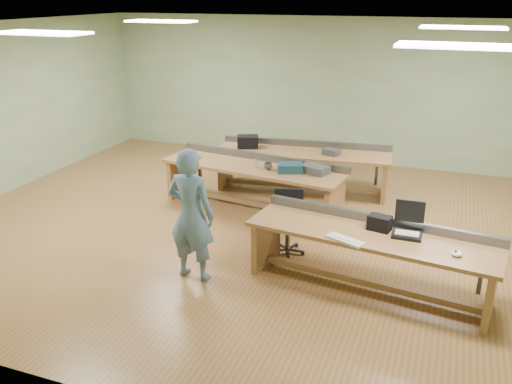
% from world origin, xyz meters
% --- Properties ---
extents(floor, '(10.00, 10.00, 0.00)m').
position_xyz_m(floor, '(0.00, 0.00, 0.00)').
color(floor, olive).
rests_on(floor, ground).
extents(ceiling, '(10.00, 10.00, 0.00)m').
position_xyz_m(ceiling, '(0.00, 0.00, 3.00)').
color(ceiling, silver).
rests_on(ceiling, wall_back).
extents(wall_back, '(10.00, 0.04, 3.00)m').
position_xyz_m(wall_back, '(0.00, 4.00, 1.50)').
color(wall_back, '#9AB68A').
rests_on(wall_back, floor).
extents(wall_front, '(10.00, 0.04, 3.00)m').
position_xyz_m(wall_front, '(0.00, -4.00, 1.50)').
color(wall_front, '#9AB68A').
rests_on(wall_front, floor).
extents(fluor_panels, '(6.20, 3.50, 0.03)m').
position_xyz_m(fluor_panels, '(0.00, 0.00, 2.97)').
color(fluor_panels, white).
rests_on(fluor_panels, ceiling).
extents(workbench_front, '(3.08, 1.20, 0.86)m').
position_xyz_m(workbench_front, '(1.77, -1.24, 0.56)').
color(workbench_front, olive).
rests_on(workbench_front, floor).
extents(workbench_mid, '(3.21, 1.26, 0.86)m').
position_xyz_m(workbench_mid, '(-0.49, 0.77, 0.56)').
color(workbench_mid, olive).
rests_on(workbench_mid, floor).
extents(workbench_back, '(3.21, 1.18, 0.86)m').
position_xyz_m(workbench_back, '(0.06, 1.88, 0.56)').
color(workbench_back, olive).
rests_on(workbench_back, floor).
extents(person, '(0.65, 0.45, 1.72)m').
position_xyz_m(person, '(-0.38, -1.73, 0.86)').
color(person, slate).
rests_on(person, floor).
extents(laptop_base, '(0.34, 0.28, 0.04)m').
position_xyz_m(laptop_base, '(2.18, -1.19, 0.77)').
color(laptop_base, black).
rests_on(laptop_base, workbench_front).
extents(laptop_screen, '(0.34, 0.02, 0.27)m').
position_xyz_m(laptop_screen, '(2.18, -1.06, 1.02)').
color(laptop_screen, black).
rests_on(laptop_screen, laptop_base).
extents(keyboard, '(0.49, 0.33, 0.03)m').
position_xyz_m(keyboard, '(1.52, -1.58, 0.76)').
color(keyboard, beige).
rests_on(keyboard, workbench_front).
extents(trackball_mouse, '(0.15, 0.16, 0.06)m').
position_xyz_m(trackball_mouse, '(2.74, -1.52, 0.78)').
color(trackball_mouse, white).
rests_on(trackball_mouse, workbench_front).
extents(camera_bag, '(0.30, 0.22, 0.18)m').
position_xyz_m(camera_bag, '(1.84, -1.12, 0.84)').
color(camera_bag, black).
rests_on(camera_bag, workbench_front).
extents(task_chair, '(0.59, 0.59, 0.89)m').
position_xyz_m(task_chair, '(0.55, -0.62, 0.33)').
color(task_chair, black).
rests_on(task_chair, floor).
extents(parts_bin_teal, '(0.47, 0.42, 0.14)m').
position_xyz_m(parts_bin_teal, '(0.17, 0.66, 0.82)').
color(parts_bin_teal, '#143642').
rests_on(parts_bin_teal, workbench_mid).
extents(parts_bin_grey, '(0.52, 0.42, 0.12)m').
position_xyz_m(parts_bin_grey, '(0.55, 0.74, 0.81)').
color(parts_bin_grey, '#363638').
rests_on(parts_bin_grey, workbench_mid).
extents(mug, '(0.15, 0.15, 0.11)m').
position_xyz_m(mug, '(-0.20, 0.66, 0.80)').
color(mug, '#363638').
rests_on(mug, workbench_mid).
extents(drinks_can, '(0.08, 0.08, 0.13)m').
position_xyz_m(drinks_can, '(-0.43, 0.67, 0.82)').
color(drinks_can, white).
rests_on(drinks_can, workbench_mid).
extents(storage_box_back, '(0.46, 0.40, 0.22)m').
position_xyz_m(storage_box_back, '(-0.98, 1.77, 0.86)').
color(storage_box_back, black).
rests_on(storage_box_back, workbench_back).
extents(tray_back, '(0.31, 0.26, 0.11)m').
position_xyz_m(tray_back, '(0.58, 1.82, 0.80)').
color(tray_back, '#363638').
rests_on(tray_back, workbench_back).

